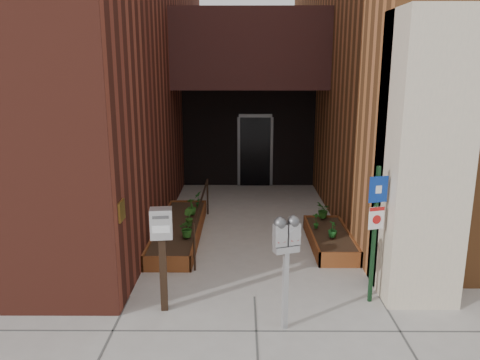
{
  "coord_description": "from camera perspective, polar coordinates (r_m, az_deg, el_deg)",
  "views": [
    {
      "loc": [
        -0.2,
        -6.81,
        3.58
      ],
      "look_at": [
        -0.24,
        1.8,
        1.48
      ],
      "focal_mm": 35.0,
      "sensor_mm": 36.0,
      "label": 1
    }
  ],
  "objects": [
    {
      "name": "handrail",
      "position": [
        9.91,
        -4.68,
        -2.98
      ],
      "size": [
        0.04,
        3.34,
        0.9
      ],
      "color": "black",
      "rests_on": "ground"
    },
    {
      "name": "parking_meter",
      "position": [
        6.36,
        5.68,
        -7.6
      ],
      "size": [
        0.38,
        0.24,
        1.65
      ],
      "color": "#B3B3B5",
      "rests_on": "ground"
    },
    {
      "name": "shrub_right_c",
      "position": [
        10.54,
        10.13,
        -3.64
      ],
      "size": [
        0.35,
        0.35,
        0.37
      ],
      "primitive_type": "imported",
      "rotation": [
        0.0,
        0.0,
        4.77
      ],
      "color": "#1F5418",
      "rests_on": "planter_right"
    },
    {
      "name": "planter_right",
      "position": [
        9.81,
        10.89,
        -7.15
      ],
      "size": [
        0.8,
        2.2,
        0.3
      ],
      "color": "brown",
      "rests_on": "ground"
    },
    {
      "name": "shrub_left_b",
      "position": [
        9.95,
        -6.31,
        -4.54
      ],
      "size": [
        0.28,
        0.28,
        0.37
      ],
      "primitive_type": "imported",
      "rotation": [
        0.0,
        0.0,
        2.43
      ],
      "color": "#275718",
      "rests_on": "planter_left"
    },
    {
      "name": "shrub_right_a",
      "position": [
        9.44,
        11.23,
        -5.89
      ],
      "size": [
        0.19,
        0.19,
        0.32
      ],
      "primitive_type": "imported",
      "rotation": [
        0.0,
        0.0,
        1.55
      ],
      "color": "#1A5E20",
      "rests_on": "planter_right"
    },
    {
      "name": "shrub_left_a",
      "position": [
        9.31,
        -6.44,
        -5.85
      ],
      "size": [
        0.41,
        0.41,
        0.36
      ],
      "primitive_type": "imported",
      "rotation": [
        0.0,
        0.0,
        0.29
      ],
      "color": "#225819",
      "rests_on": "planter_left"
    },
    {
      "name": "planter_left",
      "position": [
        10.21,
        -7.4,
        -6.19
      ],
      "size": [
        0.9,
        3.6,
        0.3
      ],
      "color": "brown",
      "rests_on": "ground"
    },
    {
      "name": "sign_post",
      "position": [
        7.32,
        16.2,
        -4.78
      ],
      "size": [
        0.29,
        0.11,
        2.17
      ],
      "color": "#123219",
      "rests_on": "ground"
    },
    {
      "name": "shrub_left_d",
      "position": [
        11.21,
        -5.13,
        -2.36
      ],
      "size": [
        0.24,
        0.24,
        0.39
      ],
      "primitive_type": "imported",
      "rotation": [
        0.0,
        0.0,
        4.91
      ],
      "color": "#19581B",
      "rests_on": "planter_left"
    },
    {
      "name": "shrub_right_b",
      "position": [
        9.86,
        9.32,
        -4.88
      ],
      "size": [
        0.23,
        0.23,
        0.34
      ],
      "primitive_type": "imported",
      "rotation": [
        0.0,
        0.0,
        2.84
      ],
      "color": "#1C5D1A",
      "rests_on": "planter_right"
    },
    {
      "name": "ground",
      "position": [
        7.7,
        1.76,
        -14.05
      ],
      "size": [
        80.0,
        80.0,
        0.0
      ],
      "primitive_type": "plane",
      "color": "#9E9991",
      "rests_on": "ground"
    },
    {
      "name": "architecture",
      "position": [
        13.78,
        0.35,
        19.5
      ],
      "size": [
        20.0,
        14.6,
        10.0
      ],
      "color": "maroon",
      "rests_on": "ground"
    },
    {
      "name": "payment_dropbox",
      "position": [
        6.95,
        -9.51,
        -6.96
      ],
      "size": [
        0.34,
        0.28,
        1.6
      ],
      "color": "black",
      "rests_on": "ground"
    },
    {
      "name": "shrub_left_c",
      "position": [
        10.69,
        -5.93,
        -3.22
      ],
      "size": [
        0.24,
        0.24,
        0.38
      ],
      "primitive_type": "imported",
      "rotation": [
        0.0,
        0.0,
        3.29
      ],
      "color": "#235C1A",
      "rests_on": "planter_left"
    }
  ]
}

